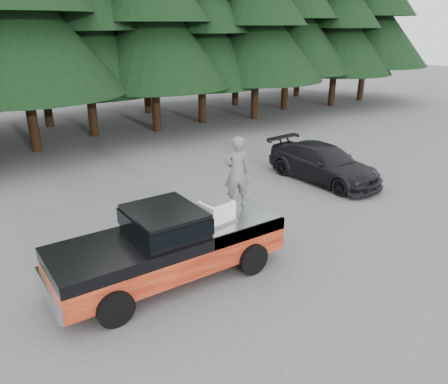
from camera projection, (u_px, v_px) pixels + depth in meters
ground at (205, 269)px, 11.56m from camera, size 120.00×120.00×0.00m
pickup_truck at (170, 254)px, 10.94m from camera, size 6.00×2.04×1.33m
truck_cab at (164, 221)px, 10.54m from camera, size 1.66×1.90×0.59m
air_compressor at (216, 212)px, 11.12m from camera, size 0.85×0.74×0.52m
man_on_bed at (237, 172)px, 11.76m from camera, size 0.84×0.68×1.99m
parked_car at (323, 163)px, 17.80m from camera, size 2.36×5.16×1.46m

